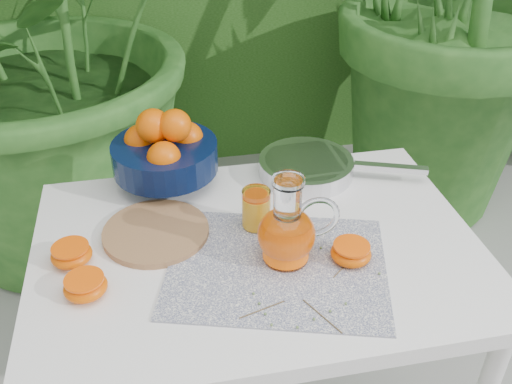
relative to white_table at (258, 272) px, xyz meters
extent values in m
imported|color=#25571D|center=(-0.56, 1.19, 0.29)|extent=(2.42, 2.42, 1.91)
cube|color=white|center=(0.00, 0.00, 0.06)|extent=(1.00, 0.70, 0.04)
cylinder|color=white|center=(-0.45, 0.30, -0.31)|extent=(0.04, 0.04, 0.71)
cylinder|color=white|center=(0.45, 0.30, -0.31)|extent=(0.04, 0.04, 0.71)
cube|color=#0B1341|center=(0.03, -0.08, 0.08)|extent=(0.55, 0.48, 0.00)
cylinder|color=olive|center=(-0.22, 0.08, 0.09)|extent=(0.27, 0.27, 0.02)
cylinder|color=black|center=(-0.18, 0.30, 0.10)|extent=(0.10, 0.10, 0.04)
cylinder|color=black|center=(-0.18, 0.30, 0.16)|extent=(0.28, 0.28, 0.08)
sphere|color=#D66002|center=(-0.24, 0.33, 0.19)|extent=(0.09, 0.09, 0.08)
sphere|color=#D66002|center=(-0.12, 0.33, 0.19)|extent=(0.09, 0.09, 0.08)
sphere|color=#D66002|center=(-0.19, 0.23, 0.19)|extent=(0.09, 0.09, 0.08)
sphere|color=#D66002|center=(-0.18, 0.37, 0.19)|extent=(0.09, 0.09, 0.08)
sphere|color=#D66002|center=(-0.20, 0.30, 0.25)|extent=(0.09, 0.09, 0.09)
sphere|color=#D66002|center=(-0.15, 0.28, 0.25)|extent=(0.09, 0.09, 0.08)
cylinder|color=white|center=(0.05, -0.06, 0.09)|extent=(0.10, 0.10, 0.01)
ellipsoid|color=white|center=(0.05, -0.06, 0.15)|extent=(0.13, 0.13, 0.12)
cylinder|color=white|center=(0.05, -0.06, 0.24)|extent=(0.06, 0.06, 0.08)
cylinder|color=white|center=(0.05, -0.06, 0.28)|extent=(0.07, 0.07, 0.01)
torus|color=white|center=(0.11, -0.06, 0.19)|extent=(0.10, 0.02, 0.10)
cylinder|color=#E45405|center=(0.05, -0.06, 0.14)|extent=(0.10, 0.10, 0.09)
cylinder|color=white|center=(0.01, 0.07, 0.13)|extent=(0.08, 0.08, 0.10)
cylinder|color=gold|center=(0.01, 0.07, 0.13)|extent=(0.07, 0.07, 0.08)
cylinder|color=#E64607|center=(0.01, 0.07, 0.17)|extent=(0.07, 0.07, 0.00)
cylinder|color=silver|center=(0.18, 0.27, 0.10)|extent=(0.32, 0.32, 0.05)
cylinder|color=silver|center=(0.18, 0.27, 0.12)|extent=(0.28, 0.28, 0.01)
cube|color=silver|center=(0.39, 0.19, 0.12)|extent=(0.19, 0.09, 0.01)
ellipsoid|color=#D66002|center=(-0.37, -0.09, 0.10)|extent=(0.10, 0.10, 0.04)
cylinder|color=#E64607|center=(-0.37, -0.09, 0.12)|extent=(0.09, 0.09, 0.00)
ellipsoid|color=#D66002|center=(-0.40, 0.02, 0.10)|extent=(0.10, 0.10, 0.04)
cylinder|color=#E64607|center=(-0.40, 0.02, 0.12)|extent=(0.09, 0.09, 0.00)
ellipsoid|color=#D66002|center=(0.19, -0.09, 0.10)|extent=(0.10, 0.10, 0.04)
cylinder|color=#E64607|center=(0.19, -0.09, 0.12)|extent=(0.09, 0.09, 0.00)
cylinder|color=brown|center=(0.08, -0.24, 0.09)|extent=(0.05, 0.10, 0.00)
sphere|color=#5B763E|center=(0.02, -0.26, 0.09)|extent=(0.01, 0.01, 0.01)
sphere|color=#5B763E|center=(0.06, -0.25, 0.09)|extent=(0.01, 0.01, 0.01)
sphere|color=#5B763E|center=(0.10, -0.24, 0.09)|extent=(0.01, 0.01, 0.01)
sphere|color=#5B763E|center=(0.13, -0.22, 0.09)|extent=(0.01, 0.01, 0.01)
cylinder|color=brown|center=(0.18, -0.10, 0.09)|extent=(0.10, 0.09, 0.00)
sphere|color=#5B763E|center=(0.13, -0.05, 0.09)|extent=(0.01, 0.01, 0.01)
sphere|color=#5B763E|center=(0.17, -0.08, 0.09)|extent=(0.01, 0.01, 0.01)
sphere|color=#5B763E|center=(0.20, -0.12, 0.09)|extent=(0.01, 0.01, 0.01)
sphere|color=#5B763E|center=(0.23, -0.15, 0.09)|extent=(0.01, 0.01, 0.01)
cylinder|color=brown|center=(-0.03, -0.20, 0.09)|extent=(0.10, 0.03, 0.00)
sphere|color=#5B763E|center=(-0.02, -0.25, 0.09)|extent=(0.01, 0.01, 0.01)
sphere|color=#5B763E|center=(-0.03, -0.22, 0.09)|extent=(0.01, 0.01, 0.01)
sphere|color=#5B763E|center=(-0.03, -0.19, 0.09)|extent=(0.01, 0.01, 0.01)
sphere|color=#5B763E|center=(-0.04, -0.16, 0.09)|extent=(0.01, 0.01, 0.01)
camera|label=1|loc=(-0.20, -0.98, 0.90)|focal=40.00mm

